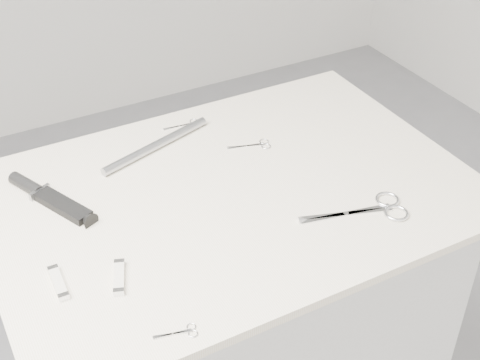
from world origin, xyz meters
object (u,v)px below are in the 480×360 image
tiny_scissors (182,332)px  metal_rail (156,145)px  embroidery_scissors_b (187,125)px  embroidery_scissors_a (256,145)px  large_shears (376,209)px  plinth (232,340)px  pocket_knife_a (58,283)px  pocket_knife_b (119,277)px  sheathed_knife (46,196)px

tiny_scissors → metal_rail: size_ratio=0.25×
embroidery_scissors_b → embroidery_scissors_a: bearing=-51.6°
large_shears → embroidery_scissors_a: size_ratio=2.22×
plinth → pocket_knife_a: size_ratio=10.44×
embroidery_scissors_b → plinth: bearing=-90.3°
plinth → metal_rail: 0.53m
tiny_scissors → pocket_knife_b: bearing=119.7°
large_shears → pocket_knife_b: size_ratio=2.63×
large_shears → pocket_knife_a: bearing=-173.6°
plinth → tiny_scissors: (-0.25, -0.30, 0.47)m
plinth → embroidery_scissors_a: embroidery_scissors_a is taller
embroidery_scissors_b → pocket_knife_b: pocket_knife_b is taller
large_shears → embroidery_scissors_b: large_shears is taller
large_shears → sheathed_knife: size_ratio=1.00×
pocket_knife_a → plinth: bearing=-73.5°
embroidery_scissors_a → tiny_scissors: size_ratio=1.37×
pocket_knife_a → pocket_knife_b: (0.10, -0.04, 0.00)m
pocket_knife_b → large_shears: bearing=-75.4°
tiny_scissors → embroidery_scissors_b: bearing=78.4°
embroidery_scissors_a → tiny_scissors: 0.57m
embroidery_scissors_a → metal_rail: metal_rail is taller
sheathed_knife → embroidery_scissors_b: bearing=-95.4°
tiny_scissors → sheathed_knife: sheathed_knife is taller
embroidery_scissors_b → tiny_scissors: (-0.28, -0.58, -0.00)m
large_shears → metal_rail: (-0.30, 0.42, 0.01)m
embroidery_scissors_b → sheathed_knife: size_ratio=0.41×
sheathed_knife → plinth: bearing=-137.8°
embroidery_scissors_a → metal_rail: size_ratio=0.34×
pocket_knife_a → metal_rail: metal_rail is taller
embroidery_scissors_a → metal_rail: 0.23m
embroidery_scissors_a → pocket_knife_a: size_ratio=1.16×
tiny_scissors → metal_rail: 0.55m
plinth → sheathed_knife: 0.61m
metal_rail → plinth: bearing=-70.5°
embroidery_scissors_a → pocket_knife_b: 0.50m
embroidery_scissors_b → metal_rail: (-0.10, -0.06, 0.01)m
pocket_knife_b → plinth: bearing=-43.8°
plinth → embroidery_scissors_a: (0.13, 0.12, 0.47)m
tiny_scissors → sheathed_knife: bearing=116.0°
embroidery_scissors_a → tiny_scissors: (-0.38, -0.43, -0.00)m
large_shears → embroidery_scissors_b: bearing=127.7°
plinth → embroidery_scissors_a: size_ratio=9.02×
embroidery_scissors_a → embroidery_scissors_b: bearing=139.9°
large_shears → tiny_scissors: 0.49m
embroidery_scissors_a → pocket_knife_a: (-0.52, -0.22, 0.00)m
embroidery_scissors_a → embroidery_scissors_b: size_ratio=1.11×
embroidery_scissors_a → tiny_scissors: bearing=-114.9°
plinth → embroidery_scissors_b: embroidery_scissors_b is taller
pocket_knife_b → metal_rail: (0.22, 0.36, 0.00)m
embroidery_scissors_b → tiny_scissors: 0.65m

